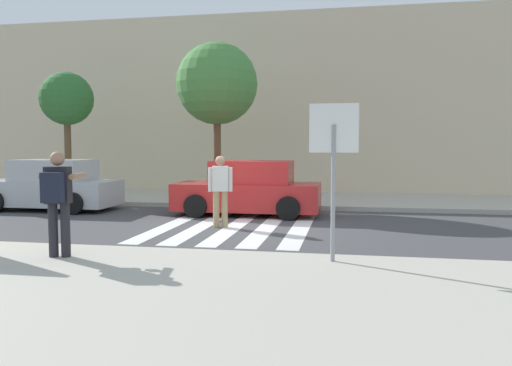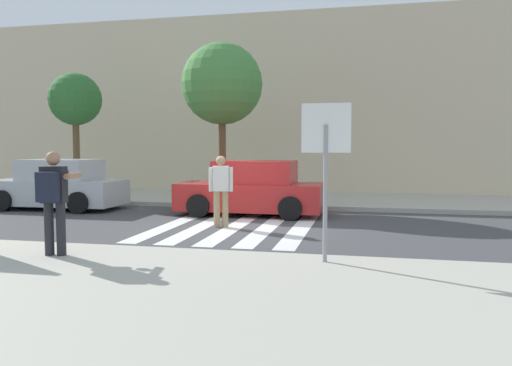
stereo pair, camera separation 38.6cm
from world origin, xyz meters
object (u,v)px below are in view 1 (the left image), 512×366
object	(u,v)px
stop_sign	(334,147)
parked_car_silver	(51,186)
photographer_with_backpack	(58,195)
street_tree_center	(217,84)
street_tree_west	(67,100)
parked_car_red	(249,190)
pedestrian_crossing	(220,187)

from	to	relation	value
stop_sign	parked_car_silver	world-z (taller)	stop_sign
photographer_with_backpack	street_tree_center	size ratio (longest dim) A/B	0.33
street_tree_west	street_tree_center	bearing A→B (deg)	-8.94
parked_car_red	photographer_with_backpack	bearing A→B (deg)	-105.86
parked_car_silver	stop_sign	bearing A→B (deg)	-34.47
pedestrian_crossing	parked_car_silver	bearing A→B (deg)	158.76
pedestrian_crossing	parked_car_red	xyz separation A→B (m)	(0.24, 2.32, -0.25)
stop_sign	street_tree_center	xyz separation A→B (m)	(-3.98, 7.92, 2.02)
stop_sign	street_tree_west	xyz separation A→B (m)	(-9.87, 8.85, 1.70)
stop_sign	parked_car_silver	xyz separation A→B (m)	(-8.74, 6.00, -1.21)
pedestrian_crossing	parked_car_silver	world-z (taller)	pedestrian_crossing
street_tree_west	stop_sign	bearing A→B (deg)	-41.89
photographer_with_backpack	street_tree_west	bearing A→B (deg)	120.21
parked_car_silver	parked_car_red	size ratio (longest dim) A/B	1.00
street_tree_west	street_tree_center	xyz separation A→B (m)	(5.89, -0.93, 0.32)
stop_sign	parked_car_red	xyz separation A→B (m)	(-2.55, 6.00, -1.21)
photographer_with_backpack	parked_car_red	xyz separation A→B (m)	(1.86, 6.54, -0.44)
street_tree_west	parked_car_silver	bearing A→B (deg)	-68.40
stop_sign	street_tree_center	size ratio (longest dim) A/B	0.48
photographer_with_backpack	street_tree_center	distance (m)	8.92
stop_sign	photographer_with_backpack	xyz separation A→B (m)	(-4.40, -0.54, -0.77)
photographer_with_backpack	pedestrian_crossing	world-z (taller)	photographer_with_backpack
parked_car_red	street_tree_west	xyz separation A→B (m)	(-7.32, 2.85, 2.91)
pedestrian_crossing	street_tree_center	distance (m)	5.32
pedestrian_crossing	street_tree_center	world-z (taller)	street_tree_center
stop_sign	photographer_with_backpack	size ratio (longest dim) A/B	1.43
street_tree_center	street_tree_west	bearing A→B (deg)	171.06
parked_car_silver	pedestrian_crossing	bearing A→B (deg)	-21.24
pedestrian_crossing	stop_sign	bearing A→B (deg)	-52.94
stop_sign	street_tree_west	bearing A→B (deg)	138.11
pedestrian_crossing	street_tree_center	bearing A→B (deg)	105.80
stop_sign	pedestrian_crossing	distance (m)	4.72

